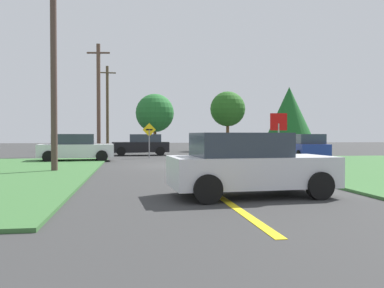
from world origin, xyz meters
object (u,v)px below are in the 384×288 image
Objects in this scene: utility_pole_near at (54,56)px; oak_tree_left at (289,111)px; car_behind_on_main_road at (248,165)px; pine_tree_center at (228,109)px; car_approaching_junction at (142,145)px; car_on_crossroad at (307,147)px; utility_pole_far at (107,107)px; direction_sign at (149,136)px; utility_pole_mid at (99,98)px; parked_car_near_building at (76,148)px; stop_sign at (279,129)px; oak_tree_right at (155,113)px.

utility_pole_near is 29.51m from oak_tree_left.
car_behind_on_main_road is 0.45× the size of utility_pole_near.
car_approaching_junction is at bearing -137.77° from pine_tree_center.
car_on_crossroad is at bearing 56.18° from car_behind_on_main_road.
utility_pole_far is at bearing 88.42° from utility_pole_near.
utility_pole_near is at bearing 125.04° from car_behind_on_main_road.
pine_tree_center is (8.32, 11.99, 2.67)m from direction_sign.
car_behind_on_main_road is at bearing -113.92° from oak_tree_left.
car_approaching_junction is at bearing 73.79° from utility_pole_near.
utility_pole_far is (0.06, 10.98, 0.07)m from utility_pole_mid.
utility_pole_far reaches higher than car_behind_on_main_road.
utility_pole_near is (0.07, -7.06, 4.03)m from parked_car_near_building.
oak_tree_right reaches higher than stop_sign.
stop_sign is 14.11m from car_approaching_junction.
parked_car_near_building is 0.80× the size of oak_tree_right.
direction_sign is (3.67, -16.30, -3.07)m from utility_pole_far.
direction_sign is 0.40× the size of pine_tree_center.
oak_tree_left reaches higher than oak_tree_right.
car_on_crossroad is 0.72× the size of pine_tree_center.
car_behind_on_main_road is 28.96m from oak_tree_right.
utility_pole_near is 1.59× the size of pine_tree_center.
car_on_crossroad is 17.31m from oak_tree_left.
utility_pole_near reaches higher than pine_tree_center.
utility_pole_far is (0.79, 18.91, 3.73)m from parked_car_near_building.
oak_tree_left reaches higher than parked_car_near_building.
utility_pole_far is 1.61× the size of oak_tree_right.
oak_tree_left reaches higher than direction_sign.
car_on_crossroad is 15.95m from pine_tree_center.
direction_sign is at bearing -77.31° from utility_pole_far.
direction_sign is 11.81m from oak_tree_right.
utility_pole_near reaches higher than oak_tree_right.
utility_pole_far is (-13.30, 19.85, 3.74)m from car_on_crossroad.
oak_tree_right is at bearing 64.30° from parked_car_near_building.
utility_pole_far reaches higher than parked_car_near_building.
utility_pole_mid is at bearing 80.30° from parked_car_near_building.
utility_pole_far is 12.74m from pine_tree_center.
oak_tree_right is (5.44, 21.22, -1.17)m from utility_pole_near.
utility_pole_near is 11.13m from direction_sign.
stop_sign is 20.77m from pine_tree_center.
direction_sign is (-9.63, 3.55, 0.67)m from car_on_crossroad.
direction_sign reaches higher than car_on_crossroad.
utility_pole_near is at bearing 73.62° from car_approaching_junction.
car_behind_on_main_road is 0.65× the size of oak_tree_left.
oak_tree_right is (-0.70, 28.81, 2.86)m from car_behind_on_main_road.
car_approaching_junction is at bearing 61.42° from car_on_crossroad.
oak_tree_right is (-7.26, -0.44, -0.48)m from pine_tree_center.
car_approaching_junction is 17.86m from oak_tree_left.
parked_car_near_building is 8.76m from utility_pole_mid.
oak_tree_right is (4.73, -4.74, -0.87)m from utility_pole_far.
car_approaching_junction and car_behind_on_main_road have the same top height.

